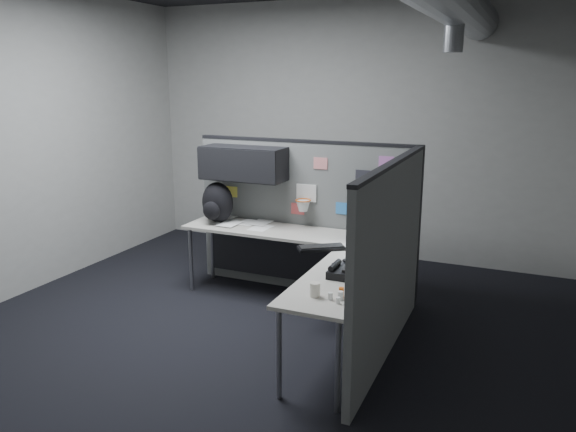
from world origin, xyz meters
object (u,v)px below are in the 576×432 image
at_px(keyboard, 321,248).
at_px(phone, 342,272).
at_px(backpack, 217,203).
at_px(desk, 303,253).
at_px(monitor, 378,217).

distance_m(keyboard, phone, 0.73).
height_order(phone, backpack, backpack).
height_order(desk, monitor, monitor).
distance_m(desk, phone, 1.03).
relative_size(desk, backpack, 5.29).
height_order(monitor, backpack, monitor).
distance_m(desk, keyboard, 0.34).
height_order(desk, keyboard, keyboard).
relative_size(keyboard, phone, 1.92).
xyz_separation_m(monitor, phone, (0.00, -1.05, -0.20)).
xyz_separation_m(keyboard, phone, (0.40, -0.61, 0.02)).
height_order(keyboard, phone, phone).
relative_size(monitor, phone, 2.48).
bearing_deg(keyboard, phone, -46.53).
distance_m(desk, monitor, 0.78).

